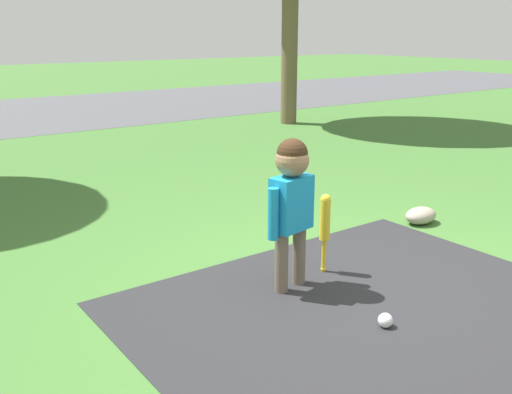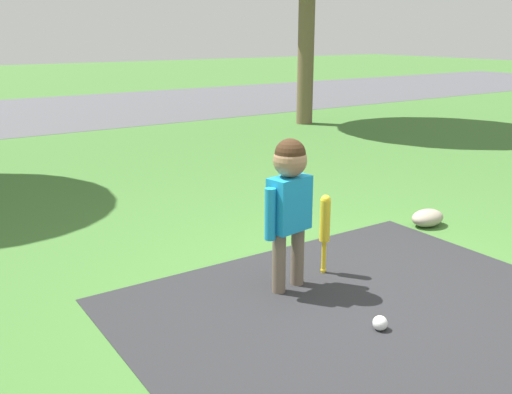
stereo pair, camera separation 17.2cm
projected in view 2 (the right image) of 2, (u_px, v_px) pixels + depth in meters
The scene contains 6 objects.
ground_plane at pixel (366, 294), 3.87m from camera, with size 60.00×60.00×0.00m, color #3D6B2D.
street_strip at pixel (20, 114), 12.26m from camera, with size 40.00×6.00×0.01m.
child at pixel (289, 194), 3.77m from camera, with size 0.42×0.22×1.05m.
baseball_bat at pixel (325, 223), 4.10m from camera, with size 0.08×0.08×0.60m.
sports_ball at pixel (380, 323), 3.39m from camera, with size 0.09×0.09×0.09m.
edging_rock at pixel (428, 218), 5.20m from camera, with size 0.33×0.23×0.15m.
Camera 2 is at (-2.58, -2.52, 1.72)m, focal length 40.00 mm.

